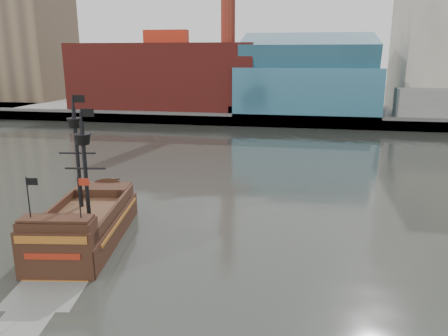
# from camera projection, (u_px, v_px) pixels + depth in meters

# --- Properties ---
(ground) EXTENTS (400.00, 400.00, 0.00)m
(ground) POSITION_uv_depth(u_px,v_px,m) (159.00, 262.00, 31.75)
(ground) COLOR #282A25
(ground) RESTS_ON ground
(promenade_far) EXTENTS (220.00, 60.00, 2.00)m
(promenade_far) POSITION_uv_depth(u_px,v_px,m) (268.00, 106.00, 119.01)
(promenade_far) COLOR slate
(promenade_far) RESTS_ON ground
(seawall) EXTENTS (220.00, 1.00, 2.60)m
(seawall) POSITION_uv_depth(u_px,v_px,m) (256.00, 120.00, 90.87)
(seawall) COLOR #4C4C49
(seawall) RESTS_ON ground
(skyline) EXTENTS (149.00, 45.00, 62.00)m
(skyline) POSITION_uv_depth(u_px,v_px,m) (290.00, 12.00, 105.06)
(skyline) COLOR brown
(skyline) RESTS_ON promenade_far
(pirate_ship) EXTENTS (7.44, 17.17, 12.43)m
(pirate_ship) POSITION_uv_depth(u_px,v_px,m) (86.00, 229.00, 34.95)
(pirate_ship) COLOR black
(pirate_ship) RESTS_ON ground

